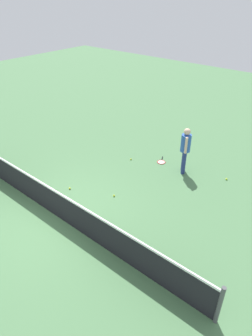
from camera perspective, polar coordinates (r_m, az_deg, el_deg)
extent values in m
plane|color=#4C7A4C|center=(9.03, -13.23, -8.88)|extent=(40.00, 40.00, 0.00)
cylinder|color=#4C4C51|center=(6.51, 17.52, -23.89)|extent=(0.09, 0.09, 1.07)
cube|color=black|center=(8.75, -13.59, -6.61)|extent=(10.00, 0.02, 0.91)
cube|color=white|center=(8.46, -14.00, -4.04)|extent=(10.00, 0.04, 0.06)
cylinder|color=navy|center=(10.77, 11.02, 1.51)|extent=(0.19, 0.19, 0.85)
cylinder|color=navy|center=(10.58, 11.03, 0.92)|extent=(0.19, 0.19, 0.85)
cylinder|color=#2D59B2|center=(10.33, 11.44, 4.72)|extent=(0.47, 0.47, 0.62)
cylinder|color=beige|center=(10.51, 11.43, 5.35)|extent=(0.12, 0.12, 0.58)
cylinder|color=beige|center=(10.13, 11.48, 4.27)|extent=(0.12, 0.12, 0.58)
sphere|color=beige|center=(10.15, 11.69, 6.85)|extent=(0.32, 0.32, 0.23)
torus|color=red|center=(11.34, 6.80, 1.14)|extent=(0.42, 0.42, 0.02)
cylinder|color=silver|center=(11.34, 6.80, 1.14)|extent=(0.36, 0.36, 0.00)
cylinder|color=black|center=(11.58, 6.98, 1.86)|extent=(0.15, 0.26, 0.03)
sphere|color=#C6E033|center=(9.49, -2.32, -5.33)|extent=(0.07, 0.07, 0.07)
sphere|color=#C6E033|center=(9.97, -10.77, -3.88)|extent=(0.07, 0.07, 0.07)
sphere|color=#C6E033|center=(10.82, 18.77, -2.03)|extent=(0.07, 0.07, 0.07)
sphere|color=#C6E033|center=(11.41, 0.96, 1.72)|extent=(0.07, 0.07, 0.07)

